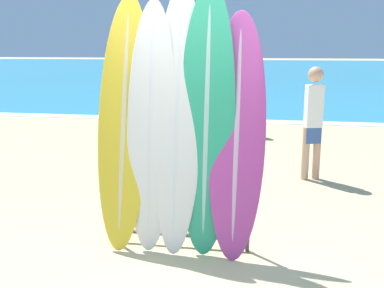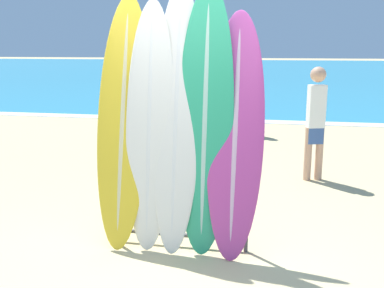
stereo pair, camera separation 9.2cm
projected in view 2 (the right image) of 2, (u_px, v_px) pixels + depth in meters
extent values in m
plane|color=tan|center=(178.00, 262.00, 4.26)|extent=(160.00, 160.00, 0.00)
cube|color=teal|center=(271.00, 69.00, 40.82)|extent=(120.00, 60.00, 0.00)
cube|color=white|center=(246.00, 121.00, 12.34)|extent=(120.00, 0.60, 0.01)
cylinder|color=#47474C|center=(111.00, 201.00, 4.66)|extent=(0.04, 0.04, 0.88)
cylinder|color=#47474C|center=(247.00, 210.00, 4.39)|extent=(0.04, 0.04, 0.88)
cylinder|color=#47474C|center=(176.00, 165.00, 4.44)|extent=(1.45, 0.04, 0.04)
cylinder|color=#47474C|center=(177.00, 235.00, 4.59)|extent=(1.45, 0.04, 0.04)
ellipsoid|color=yellow|center=(123.00, 121.00, 4.52)|extent=(0.55, 0.66, 2.53)
ellipsoid|color=beige|center=(123.00, 121.00, 4.52)|extent=(0.10, 0.64, 2.43)
ellipsoid|color=silver|center=(150.00, 126.00, 4.43)|extent=(0.49, 0.47, 2.47)
ellipsoid|color=silver|center=(150.00, 126.00, 4.43)|extent=(0.09, 0.47, 2.37)
ellipsoid|color=silver|center=(177.00, 119.00, 4.39)|extent=(0.49, 0.62, 2.63)
ellipsoid|color=silver|center=(177.00, 119.00, 4.39)|extent=(0.09, 0.61, 2.52)
ellipsoid|color=#289E70|center=(205.00, 121.00, 4.33)|extent=(0.55, 0.48, 2.61)
ellipsoid|color=#9AC3B3|center=(205.00, 121.00, 4.33)|extent=(0.10, 0.47, 2.51)
ellipsoid|color=#B23D8E|center=(235.00, 134.00, 4.31)|extent=(0.55, 0.68, 2.36)
ellipsoid|color=#CAA1BE|center=(235.00, 134.00, 4.31)|extent=(0.10, 0.66, 2.27)
cylinder|color=#A87A5B|center=(240.00, 117.00, 10.43)|extent=(0.11, 0.11, 0.81)
cylinder|color=#A87A5B|center=(248.00, 117.00, 10.45)|extent=(0.11, 0.11, 0.81)
cube|color=#282D38|center=(244.00, 105.00, 10.38)|extent=(0.26, 0.20, 0.24)
cube|color=#42996B|center=(245.00, 86.00, 10.29)|extent=(0.28, 0.23, 0.63)
sphere|color=#A87A5B|center=(245.00, 65.00, 10.19)|extent=(0.23, 0.23, 0.23)
cylinder|color=tan|center=(319.00, 154.00, 6.84)|extent=(0.11, 0.11, 0.82)
cylinder|color=tan|center=(308.00, 154.00, 6.82)|extent=(0.11, 0.11, 0.82)
cube|color=#385693|center=(315.00, 135.00, 6.77)|extent=(0.26, 0.20, 0.24)
cube|color=white|center=(316.00, 106.00, 6.68)|extent=(0.28, 0.22, 0.64)
sphere|color=tan|center=(318.00, 75.00, 6.58)|extent=(0.23, 0.23, 0.23)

